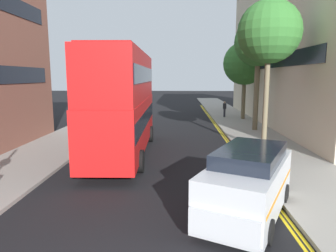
# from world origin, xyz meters

# --- Properties ---
(sidewalk_right) EXTENTS (4.00, 80.00, 0.14)m
(sidewalk_right) POSITION_xyz_m (6.50, 16.00, 0.07)
(sidewalk_right) COLOR gray
(sidewalk_right) RESTS_ON ground
(sidewalk_left) EXTENTS (4.00, 80.00, 0.14)m
(sidewalk_left) POSITION_xyz_m (-6.50, 16.00, 0.07)
(sidewalk_left) COLOR gray
(sidewalk_left) RESTS_ON ground
(kerb_line_outer) EXTENTS (0.10, 56.00, 0.01)m
(kerb_line_outer) POSITION_xyz_m (4.40, 14.00, 0.00)
(kerb_line_outer) COLOR yellow
(kerb_line_outer) RESTS_ON ground
(kerb_line_inner) EXTENTS (0.10, 56.00, 0.01)m
(kerb_line_inner) POSITION_xyz_m (4.24, 14.00, 0.00)
(kerb_line_inner) COLOR yellow
(kerb_line_inner) RESTS_ON ground
(double_decker_bus_away) EXTENTS (2.99, 10.86, 5.64)m
(double_decker_bus_away) POSITION_xyz_m (-2.01, 12.23, 3.03)
(double_decker_bus_away) COLOR red
(double_decker_bus_away) RESTS_ON ground
(taxi_minivan) EXTENTS (3.78, 5.14, 2.12)m
(taxi_minivan) POSITION_xyz_m (3.17, 4.67, 1.07)
(taxi_minivan) COLOR silver
(taxi_minivan) RESTS_ON ground
(pedestrian_far) EXTENTS (0.34, 0.22, 1.62)m
(pedestrian_far) POSITION_xyz_m (5.77, 27.54, 0.99)
(pedestrian_far) COLOR #2D2D38
(pedestrian_far) RESTS_ON sidewalk_right
(street_tree_near) EXTENTS (3.46, 3.46, 8.30)m
(street_tree_near) POSITION_xyz_m (5.96, 13.12, 6.67)
(street_tree_near) COLOR #6B6047
(street_tree_near) RESTS_ON sidewalk_right
(street_tree_mid) EXTENTS (3.66, 3.66, 8.58)m
(street_tree_mid) POSITION_xyz_m (7.04, 19.72, 6.82)
(street_tree_mid) COLOR #6B6047
(street_tree_mid) RESTS_ON sidewalk_right
(street_tree_far) EXTENTS (4.21, 4.21, 7.55)m
(street_tree_far) POSITION_xyz_m (7.42, 26.26, 5.55)
(street_tree_far) COLOR #6B6047
(street_tree_far) RESTS_ON sidewalk_right
(townhouse_terrace_right) EXTENTS (10.08, 28.00, 14.42)m
(townhouse_terrace_right) POSITION_xyz_m (13.50, 24.10, 7.21)
(townhouse_terrace_right) COLOR beige
(townhouse_terrace_right) RESTS_ON ground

